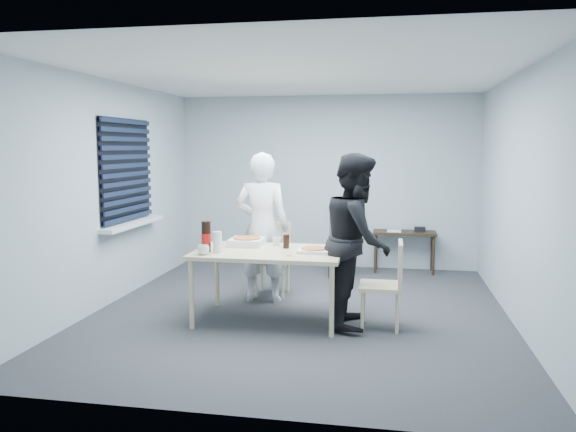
% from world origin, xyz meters
% --- Properties ---
extents(room, '(5.00, 5.00, 5.00)m').
position_xyz_m(room, '(-2.20, 0.40, 1.44)').
color(room, '#2A2A2E').
rests_on(room, ground).
extents(dining_table, '(1.54, 0.97, 0.75)m').
position_xyz_m(dining_table, '(-0.28, -0.34, 0.69)').
color(dining_table, beige).
rests_on(dining_table, ground).
extents(chair_far, '(0.42, 0.42, 0.89)m').
position_xyz_m(chair_far, '(-0.46, 0.75, 0.51)').
color(chair_far, beige).
rests_on(chair_far, ground).
extents(chair_right, '(0.42, 0.42, 0.89)m').
position_xyz_m(chair_right, '(0.97, -0.40, 0.51)').
color(chair_right, beige).
rests_on(chair_right, ground).
extents(person_white, '(0.65, 0.42, 1.77)m').
position_xyz_m(person_white, '(-0.52, 0.37, 0.89)').
color(person_white, white).
rests_on(person_white, ground).
extents(person_black, '(0.47, 0.86, 1.77)m').
position_xyz_m(person_black, '(0.64, -0.33, 0.89)').
color(person_black, black).
rests_on(person_black, ground).
extents(side_table, '(0.90, 0.40, 0.60)m').
position_xyz_m(side_table, '(1.18, 2.28, 0.52)').
color(side_table, black).
rests_on(side_table, ground).
extents(stool, '(0.35, 0.35, 0.48)m').
position_xyz_m(stool, '(0.28, 1.79, 0.37)').
color(stool, black).
rests_on(stool, ground).
extents(backpack, '(0.29, 0.21, 0.40)m').
position_xyz_m(backpack, '(0.28, 1.78, 0.68)').
color(backpack, slate).
rests_on(backpack, stool).
extents(pizza_box_a, '(0.36, 0.36, 0.09)m').
position_xyz_m(pizza_box_a, '(-0.59, -0.09, 0.79)').
color(pizza_box_a, white).
rests_on(pizza_box_a, dining_table).
extents(pizza_box_b, '(0.32, 0.32, 0.05)m').
position_xyz_m(pizza_box_b, '(0.20, -0.35, 0.77)').
color(pizza_box_b, white).
rests_on(pizza_box_b, dining_table).
extents(mug_a, '(0.17, 0.17, 0.10)m').
position_xyz_m(mug_a, '(-0.88, -0.69, 0.80)').
color(mug_a, silver).
rests_on(mug_a, dining_table).
extents(mug_b, '(0.10, 0.10, 0.09)m').
position_xyz_m(mug_b, '(-0.26, -0.03, 0.79)').
color(mug_b, silver).
rests_on(mug_b, dining_table).
extents(cola_glass, '(0.07, 0.07, 0.15)m').
position_xyz_m(cola_glass, '(-0.13, -0.18, 0.82)').
color(cola_glass, black).
rests_on(cola_glass, dining_table).
extents(soda_bottle, '(0.10, 0.10, 0.32)m').
position_xyz_m(soda_bottle, '(-0.91, -0.52, 0.90)').
color(soda_bottle, black).
rests_on(soda_bottle, dining_table).
extents(plastic_cups, '(0.11, 0.11, 0.22)m').
position_xyz_m(plastic_cups, '(-0.78, -0.55, 0.86)').
color(plastic_cups, silver).
rests_on(plastic_cups, dining_table).
extents(rubber_band, '(0.07, 0.07, 0.00)m').
position_xyz_m(rubber_band, '(-0.02, -0.58, 0.75)').
color(rubber_band, red).
rests_on(rubber_band, dining_table).
extents(papers, '(0.29, 0.33, 0.00)m').
position_xyz_m(papers, '(1.03, 2.28, 0.60)').
color(papers, white).
rests_on(papers, side_table).
extents(black_box, '(0.19, 0.17, 0.07)m').
position_xyz_m(black_box, '(1.40, 2.31, 0.63)').
color(black_box, black).
rests_on(black_box, side_table).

